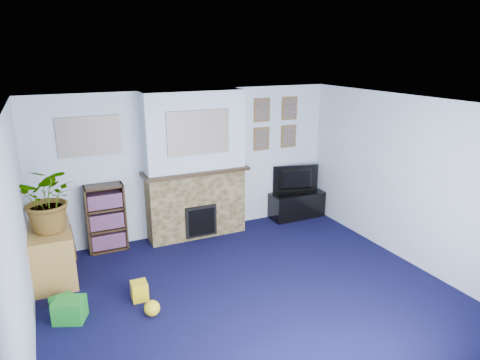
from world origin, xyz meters
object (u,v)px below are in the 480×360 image
television (297,180)px  bookshelf (106,219)px  tv_stand (296,205)px  sideboard (53,255)px

television → bookshelf: 3.40m
tv_stand → bookshelf: (-3.39, 0.08, 0.28)m
tv_stand → sideboard: size_ratio=1.06×
sideboard → bookshelf: bearing=38.5°
bookshelf → sideboard: size_ratio=1.12×
tv_stand → sideboard: sideboard is taller
television → tv_stand: bearing=103.6°
bookshelf → tv_stand: bearing=-1.3°
bookshelf → sideboard: 1.03m
tv_stand → sideboard: bearing=-172.4°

